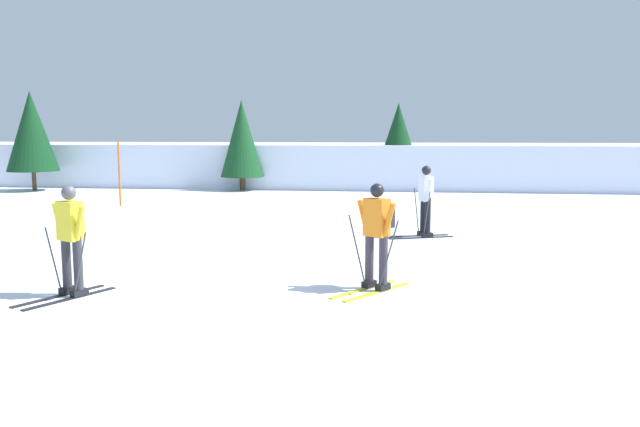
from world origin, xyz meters
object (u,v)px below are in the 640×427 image
at_px(trail_marker_pole, 119,174).
at_px(conifer_far_right, 31,131).
at_px(skier_yellow, 70,237).
at_px(conifer_far_centre, 242,139).
at_px(skier_orange, 377,231).
at_px(conifer_far_left, 398,140).
at_px(skier_white, 425,199).

relative_size(trail_marker_pole, conifer_far_right, 0.53).
relative_size(skier_yellow, conifer_far_centre, 0.45).
distance_m(skier_yellow, trail_marker_pole, 12.34).
height_order(skier_orange, conifer_far_left, conifer_far_left).
height_order(skier_yellow, conifer_far_right, conifer_far_right).
bearing_deg(skier_orange, conifer_far_left, 89.48).
xyz_separation_m(skier_yellow, skier_white, (5.57, 6.34, 0.00)).
xyz_separation_m(trail_marker_pole, conifer_far_centre, (2.68, 6.21, 1.10)).
bearing_deg(skier_yellow, skier_white, 48.70).
relative_size(skier_yellow, conifer_far_left, 0.46).
distance_m(skier_yellow, conifer_far_right, 19.58).
distance_m(trail_marker_pole, conifer_far_centre, 6.85).
distance_m(conifer_far_left, conifer_far_centre, 6.73).
xyz_separation_m(skier_yellow, skier_orange, (4.64, 1.02, 0.04)).
height_order(skier_yellow, trail_marker_pole, trail_marker_pole).
relative_size(conifer_far_left, conifer_far_centre, 0.97).
relative_size(skier_yellow, skier_white, 1.00).
height_order(skier_yellow, conifer_far_left, conifer_far_left).
xyz_separation_m(trail_marker_pole, conifer_far_left, (9.27, 7.54, 1.06)).
distance_m(conifer_far_right, conifer_far_centre, 8.86).
relative_size(skier_orange, conifer_far_right, 0.41).
bearing_deg(conifer_far_right, skier_orange, -45.40).
height_order(skier_orange, conifer_far_right, conifer_far_right).
xyz_separation_m(skier_white, skier_orange, (-0.93, -5.32, 0.04)).
bearing_deg(trail_marker_pole, conifer_far_left, 39.15).
height_order(skier_white, trail_marker_pole, trail_marker_pole).
bearing_deg(conifer_far_left, trail_marker_pole, -140.85).
relative_size(skier_white, conifer_far_centre, 0.45).
bearing_deg(trail_marker_pole, conifer_far_right, 141.09).
xyz_separation_m(skier_orange, conifer_far_right, (-15.18, 15.40, 1.56)).
bearing_deg(conifer_far_left, skier_orange, -90.52).
distance_m(skier_white, trail_marker_pole, 11.29).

